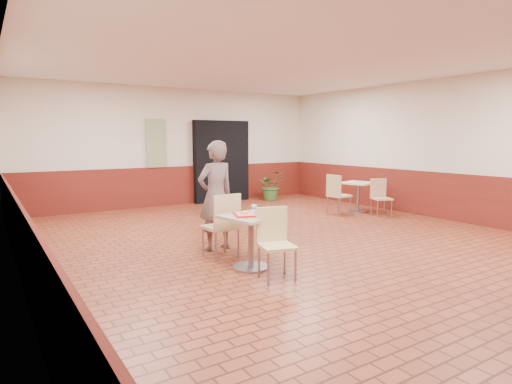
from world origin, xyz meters
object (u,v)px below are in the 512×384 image
ring_donut (245,212)px  chair_second_left (337,193)px  main_table (251,233)px  second_table (358,192)px  serving_tray (251,214)px  chair_second_front (380,195)px  customer (216,196)px  potted_plant (271,185)px  long_john_donut (259,212)px  chair_main_front (275,239)px  paper_cup (254,208)px  chair_main_back (223,223)px

ring_donut → chair_second_left: (3.82, 2.28, -0.25)m
main_table → second_table: bearing=28.0°
serving_tray → chair_second_front: bearing=21.3°
customer → chair_second_left: customer is taller
main_table → potted_plant: bearing=52.9°
main_table → ring_donut: size_ratio=7.71×
long_john_donut → second_table: (4.37, 2.43, -0.29)m
serving_tray → chair_second_front: size_ratio=0.52×
main_table → chair_main_front: (0.04, -0.48, 0.01)m
ring_donut → paper_cup: (0.17, 0.04, 0.03)m
chair_main_back → customer: size_ratio=0.56×
potted_plant → second_table: bearing=-76.4°
main_table → chair_main_back: 0.61m
potted_plant → chair_main_front: bearing=-124.3°
customer → second_table: size_ratio=2.41×
serving_tray → second_table: (4.47, 2.38, -0.26)m
chair_main_front → ring_donut: chair_main_front is taller
chair_main_front → paper_cup: size_ratio=9.39×
chair_main_back → chair_second_left: size_ratio=1.04×
chair_main_front → customer: (0.02, 1.61, 0.36)m
customer → serving_tray: 1.13m
customer → long_john_donut: size_ratio=11.29×
long_john_donut → chair_second_left: 4.38m
second_table → chair_second_front: bearing=-84.9°
second_table → chair_second_front: chair_second_front is taller
chair_second_front → main_table: bearing=-136.5°
ring_donut → potted_plant: 6.33m
chair_second_left → chair_main_front: bearing=122.2°
chair_main_front → potted_plant: (3.78, 5.53, -0.08)m
chair_main_back → ring_donut: chair_main_back is taller
serving_tray → chair_second_left: chair_second_left is taller
chair_second_front → customer: bearing=-149.7°
potted_plant → customer: bearing=-133.8°
chair_main_back → second_table: bearing=-161.3°
customer → long_john_donut: (0.03, -1.18, -0.08)m
potted_plant → main_table: bearing=-127.1°
main_table → chair_main_back: bearing=98.6°
ring_donut → potted_plant: bearing=52.1°
potted_plant → serving_tray: bearing=-127.1°
chair_main_front → second_table: (4.42, 2.86, -0.02)m
chair_main_front → potted_plant: 6.70m
ring_donut → chair_second_front: size_ratio=0.11×
main_table → chair_second_front: chair_second_front is taller
chair_main_back → long_john_donut: chair_main_back is taller
main_table → customer: 1.19m
serving_tray → chair_second_front: 4.86m
long_john_donut → paper_cup: (0.02, 0.15, 0.03)m
long_john_donut → ring_donut: bearing=142.9°
second_table → chair_second_left: size_ratio=0.77×
customer → long_john_donut: customer is taller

